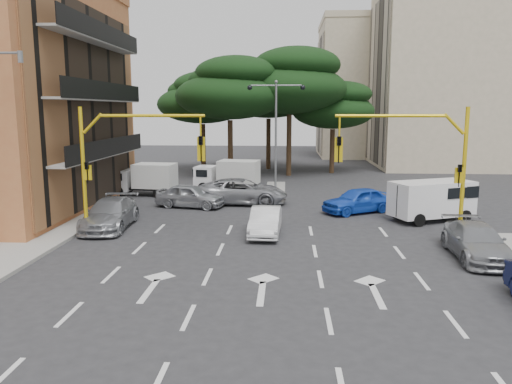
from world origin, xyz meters
TOP-DOWN VIEW (x-y plane):
  - ground at (0.00, 0.00)m, footprint 120.00×120.00m
  - median_strip at (0.00, 16.00)m, footprint 1.40×6.00m
  - apartment_beige_near at (19.95, 32.00)m, footprint 20.20×12.15m
  - apartment_beige_far at (12.95, 44.00)m, footprint 16.20×12.15m
  - pine_left_near at (-3.94, 21.96)m, footprint 9.15×9.15m
  - pine_center at (1.06, 23.96)m, footprint 9.98×9.98m
  - pine_left_far at (-6.94, 25.96)m, footprint 8.32×8.32m
  - pine_right at (5.06, 25.96)m, footprint 7.49×7.49m
  - pine_back at (-0.94, 28.96)m, footprint 9.15×9.15m
  - signal_mast_right at (6.80, 1.99)m, footprint 5.79×0.37m
  - signal_mast_left at (-6.80, 1.99)m, footprint 5.79×0.37m
  - street_lamp_center at (0.00, 16.00)m, footprint 4.16×0.36m
  - car_white_hatch at (-0.19, 2.66)m, footprint 1.50×3.95m
  - car_blue_compact at (4.90, 8.03)m, footprint 4.54×3.61m
  - car_silver_wagon at (-8.00, 3.50)m, footprint 2.32×5.13m
  - car_silver_cross_a at (-2.00, 10.33)m, footprint 5.84×2.93m
  - car_silver_cross_b at (-5.00, 9.00)m, footprint 4.44×2.55m
  - car_silver_parked at (8.37, -0.61)m, footprint 2.08×4.74m
  - van_white at (8.50, 6.16)m, footprint 4.75×3.48m
  - box_truck_a at (-9.00, 13.08)m, footprint 4.66×2.35m
  - box_truck_b at (-3.43, 14.94)m, footprint 4.86×2.63m

SIDE VIEW (x-z plane):
  - ground at x=0.00m, z-range 0.00..0.00m
  - median_strip at x=0.00m, z-range 0.00..0.15m
  - car_white_hatch at x=-0.19m, z-range 0.00..1.29m
  - car_silver_parked at x=8.37m, z-range 0.00..1.36m
  - car_silver_cross_b at x=-5.00m, z-range 0.00..1.42m
  - car_blue_compact at x=4.90m, z-range 0.00..1.45m
  - car_silver_wagon at x=-8.00m, z-range 0.00..1.46m
  - car_silver_cross_a at x=-2.00m, z-range 0.00..1.59m
  - van_white at x=8.50m, z-range 0.00..2.17m
  - box_truck_a at x=-9.00m, z-range 0.00..2.20m
  - box_truck_b at x=-3.43m, z-range 0.00..2.27m
  - signal_mast_right at x=6.80m, z-range 0.88..6.88m
  - signal_mast_left at x=-6.80m, z-range 0.88..6.88m
  - street_lamp_center at x=0.00m, z-range 1.54..9.31m
  - pine_right at x=5.06m, z-range 2.03..10.40m
  - pine_left_far at x=-6.94m, z-range 2.26..11.56m
  - pine_left_near at x=-3.94m, z-range 2.49..12.72m
  - pine_back at x=-0.94m, z-range 2.49..12.72m
  - pine_center at x=1.06m, z-range 2.72..13.88m
  - apartment_beige_far at x=12.95m, z-range 0.00..16.70m
  - apartment_beige_near at x=19.95m, z-range 0.00..18.70m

